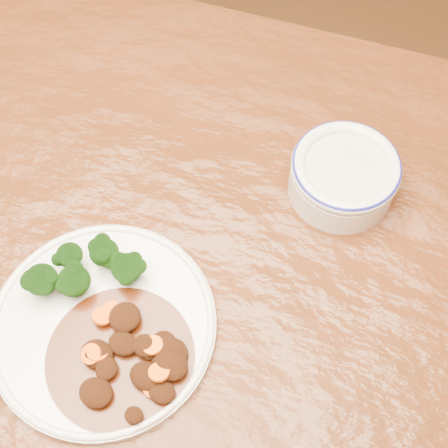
% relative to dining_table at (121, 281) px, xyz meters
% --- Properties ---
extents(ground, '(4.00, 4.00, 0.00)m').
position_rel_dining_table_xyz_m(ground, '(0.00, 0.00, -0.67)').
color(ground, '#4C2F13').
rests_on(ground, ground).
extents(dining_table, '(1.61, 1.10, 0.75)m').
position_rel_dining_table_xyz_m(dining_table, '(0.00, 0.00, 0.00)').
color(dining_table, '#4E210D').
rests_on(dining_table, ground).
extents(dinner_plate, '(0.26, 0.26, 0.02)m').
position_rel_dining_table_xyz_m(dinner_plate, '(0.04, -0.08, 0.09)').
color(dinner_plate, silver).
rests_on(dinner_plate, dining_table).
extents(broccoli_florets, '(0.12, 0.10, 0.04)m').
position_rel_dining_table_xyz_m(broccoli_florets, '(-0.01, -0.04, 0.12)').
color(broccoli_florets, '#679B50').
rests_on(broccoli_florets, dinner_plate).
extents(mince_stew, '(0.17, 0.17, 0.03)m').
position_rel_dining_table_xyz_m(mince_stew, '(0.09, -0.11, 0.10)').
color(mince_stew, '#481907').
rests_on(mince_stew, dinner_plate).
extents(dip_bowl, '(0.14, 0.14, 0.06)m').
position_rel_dining_table_xyz_m(dip_bowl, '(0.22, 0.21, 0.11)').
color(dip_bowl, silver).
rests_on(dip_bowl, dining_table).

